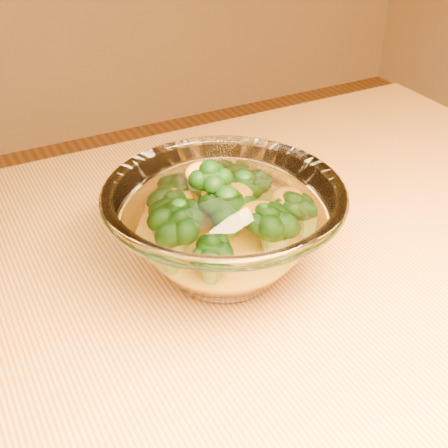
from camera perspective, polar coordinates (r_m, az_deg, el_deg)
The scene contains 4 objects.
table at distance 0.62m, azimuth -5.15°, elevation -18.13°, with size 1.20×0.80×0.75m.
glass_bowl at distance 0.59m, azimuth 0.00°, elevation -0.40°, with size 0.23×0.23×0.10m.
cheese_sauce at distance 0.61m, azimuth 0.00°, elevation -2.07°, with size 0.12×0.12×0.03m, color #FFB115.
broccoli_heap at distance 0.59m, azimuth -0.50°, elevation 0.95°, with size 0.15×0.14×0.08m.
Camera 1 is at (-0.13, -0.36, 1.13)m, focal length 50.00 mm.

